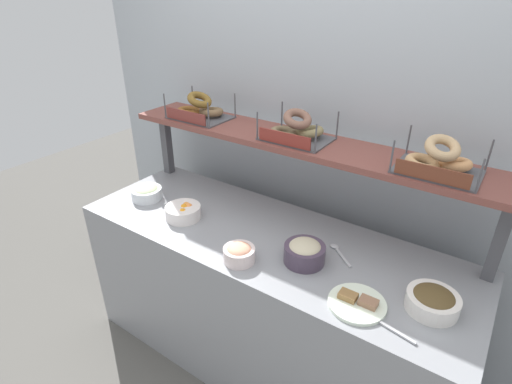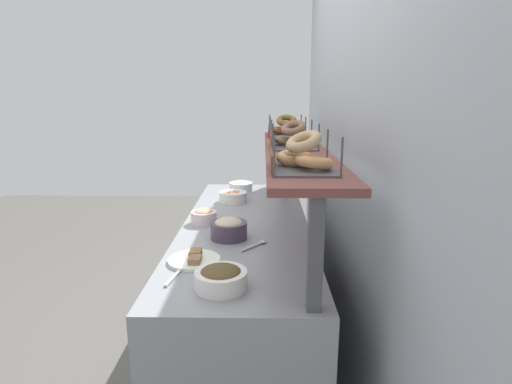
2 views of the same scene
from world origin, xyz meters
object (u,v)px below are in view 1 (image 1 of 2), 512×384
(bowl_chocolate_spread, at_px, (433,301))
(serving_spoon_near_plate, at_px, (338,251))
(bowl_lox_spread, at_px, (239,253))
(bowl_scallion_spread, at_px, (147,192))
(bowl_tuna_salad, at_px, (305,252))
(bagel_basket_poppy, at_px, (296,130))
(bagel_basket_cinnamon_raisin, at_px, (200,110))
(serving_spoon_by_edge, at_px, (385,325))
(bowl_fruit_salad, at_px, (183,212))
(bagel_basket_sesame, at_px, (439,162))
(serving_plate_white, at_px, (357,303))

(bowl_chocolate_spread, xyz_separation_m, serving_spoon_near_plate, (-0.45, 0.13, -0.04))
(bowl_lox_spread, distance_m, bowl_scallion_spread, 0.81)
(bowl_lox_spread, height_order, bowl_tuna_salad, bowl_tuna_salad)
(bagel_basket_poppy, bearing_deg, bowl_chocolate_spread, -21.56)
(bagel_basket_cinnamon_raisin, bearing_deg, bowl_scallion_spread, -116.16)
(bowl_lox_spread, distance_m, bagel_basket_cinnamon_raisin, 0.91)
(serving_spoon_by_edge, bearing_deg, bowl_chocolate_spread, 58.15)
(serving_spoon_by_edge, bearing_deg, bowl_fruit_salad, 172.97)
(bowl_chocolate_spread, relative_size, bagel_basket_sesame, 0.60)
(bowl_lox_spread, height_order, bagel_basket_poppy, bagel_basket_poppy)
(bowl_tuna_salad, height_order, bowl_chocolate_spread, bowl_tuna_salad)
(bowl_chocolate_spread, bearing_deg, bowl_lox_spread, -167.30)
(serving_spoon_by_edge, bearing_deg, bagel_basket_sesame, 92.10)
(bowl_chocolate_spread, distance_m, serving_plate_white, 0.28)
(bowl_scallion_spread, bearing_deg, bowl_fruit_salad, -6.28)
(bowl_fruit_salad, relative_size, serving_spoon_near_plate, 1.27)
(serving_spoon_near_plate, xyz_separation_m, serving_spoon_by_edge, (0.33, -0.32, 0.00))
(bowl_lox_spread, bearing_deg, bagel_basket_poppy, 90.98)
(bowl_lox_spread, bearing_deg, bowl_fruit_salad, 164.33)
(serving_plate_white, distance_m, serving_spoon_by_edge, 0.14)
(serving_spoon_near_plate, distance_m, serving_spoon_by_edge, 0.46)
(serving_spoon_near_plate, bearing_deg, bowl_lox_spread, -137.74)
(bagel_basket_poppy, relative_size, bagel_basket_sesame, 0.99)
(bowl_chocolate_spread, height_order, bagel_basket_sesame, bagel_basket_sesame)
(bowl_fruit_salad, bearing_deg, serving_plate_white, -5.33)
(bowl_scallion_spread, xyz_separation_m, bagel_basket_cinnamon_raisin, (0.16, 0.32, 0.44))
(bowl_scallion_spread, relative_size, bowl_chocolate_spread, 0.88)
(bowl_scallion_spread, bearing_deg, bowl_tuna_salad, -0.28)
(bowl_tuna_salad, height_order, bagel_basket_sesame, bagel_basket_sesame)
(bowl_tuna_salad, distance_m, bagel_basket_cinnamon_raisin, 1.03)
(bowl_lox_spread, distance_m, serving_spoon_near_plate, 0.47)
(bowl_lox_spread, relative_size, bagel_basket_cinnamon_raisin, 0.43)
(bowl_tuna_salad, bearing_deg, bowl_scallion_spread, 179.72)
(bagel_basket_cinnamon_raisin, bearing_deg, serving_plate_white, -20.95)
(serving_plate_white, height_order, serving_spoon_by_edge, serving_plate_white)
(bagel_basket_cinnamon_raisin, bearing_deg, serving_spoon_near_plate, -10.30)
(bowl_scallion_spread, bearing_deg, bagel_basket_cinnamon_raisin, 63.84)
(bowl_lox_spread, distance_m, bowl_fruit_salad, 0.49)
(bowl_scallion_spread, bearing_deg, bowl_lox_spread, -11.89)
(bowl_scallion_spread, distance_m, serving_spoon_by_edge, 1.48)
(bagel_basket_poppy, bearing_deg, serving_spoon_near_plate, -27.31)
(bowl_lox_spread, distance_m, bowl_chocolate_spread, 0.81)
(serving_spoon_by_edge, bearing_deg, bagel_basket_cinnamon_raisin, 159.14)
(bagel_basket_poppy, bearing_deg, serving_spoon_by_edge, -36.40)
(serving_plate_white, xyz_separation_m, bagel_basket_poppy, (-0.56, 0.46, 0.47))
(bagel_basket_poppy, bearing_deg, bowl_lox_spread, -89.02)
(bowl_fruit_salad, bearing_deg, bagel_basket_cinnamon_raisin, 115.08)
(bowl_chocolate_spread, height_order, bagel_basket_cinnamon_raisin, bagel_basket_cinnamon_raisin)
(bowl_scallion_spread, xyz_separation_m, serving_spoon_near_plate, (1.14, 0.14, -0.03))
(bowl_lox_spread, xyz_separation_m, bowl_chocolate_spread, (0.79, 0.18, -0.00))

